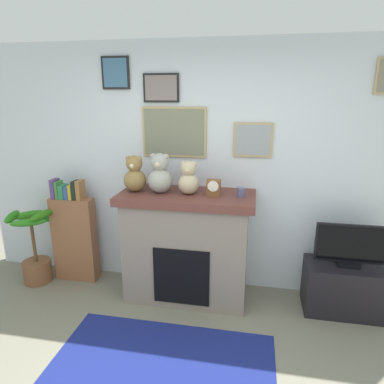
{
  "coord_description": "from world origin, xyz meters",
  "views": [
    {
      "loc": [
        0.49,
        -1.5,
        2.06
      ],
      "look_at": [
        -0.1,
        1.65,
        1.15
      ],
      "focal_mm": 31.58,
      "sensor_mm": 36.0,
      "label": 1
    }
  ],
  "objects": [
    {
      "name": "teddy_bear_brown",
      "position": [
        -0.13,
        1.63,
        1.28
      ],
      "size": [
        0.21,
        0.21,
        0.33
      ],
      "color": "#BFAF8C",
      "rests_on": "fireplace"
    },
    {
      "name": "television",
      "position": [
        1.42,
        1.64,
        0.7
      ],
      "size": [
        0.64,
        0.14,
        0.42
      ],
      "color": "black",
      "rests_on": "tv_stand"
    },
    {
      "name": "tv_stand",
      "position": [
        1.42,
        1.64,
        0.25
      ],
      "size": [
        0.76,
        0.4,
        0.5
      ],
      "primitive_type": "cube",
      "color": "black",
      "rests_on": "ground_plane"
    },
    {
      "name": "bookshelf",
      "position": [
        -1.48,
        1.74,
        0.54
      ],
      "size": [
        0.48,
        0.16,
        1.19
      ],
      "color": "brown",
      "rests_on": "ground_plane"
    },
    {
      "name": "teddy_bear_grey",
      "position": [
        -0.42,
        1.63,
        1.31
      ],
      "size": [
        0.25,
        0.25,
        0.4
      ],
      "color": "#9B9E95",
      "rests_on": "fireplace"
    },
    {
      "name": "candle_jar",
      "position": [
        0.38,
        1.63,
        1.18
      ],
      "size": [
        0.07,
        0.07,
        0.09
      ],
      "primitive_type": "cylinder",
      "color": "#4C517A",
      "rests_on": "fireplace"
    },
    {
      "name": "mantel_clock",
      "position": [
        0.12,
        1.62,
        1.21
      ],
      "size": [
        0.13,
        0.1,
        0.16
      ],
      "color": "brown",
      "rests_on": "fireplace"
    },
    {
      "name": "potted_plant",
      "position": [
        -1.89,
        1.59,
        0.37
      ],
      "size": [
        0.53,
        0.52,
        0.87
      ],
      "color": "brown",
      "rests_on": "ground_plane"
    },
    {
      "name": "area_rug",
      "position": [
        -0.15,
        0.67,
        0.0
      ],
      "size": [
        1.78,
        0.9,
        0.01
      ],
      "primitive_type": "cube",
      "color": "navy",
      "rests_on": "ground_plane"
    },
    {
      "name": "fireplace",
      "position": [
        -0.15,
        1.64,
        0.57
      ],
      "size": [
        1.34,
        0.65,
        1.13
      ],
      "color": "gray",
      "rests_on": "ground_plane"
    },
    {
      "name": "back_wall",
      "position": [
        -0.0,
        2.0,
        1.31
      ],
      "size": [
        5.2,
        0.15,
        2.6
      ],
      "color": "silver",
      "rests_on": "ground_plane"
    },
    {
      "name": "teddy_bear_tan",
      "position": [
        -0.68,
        1.63,
        1.3
      ],
      "size": [
        0.23,
        0.23,
        0.36
      ],
      "color": "olive",
      "rests_on": "fireplace"
    }
  ]
}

